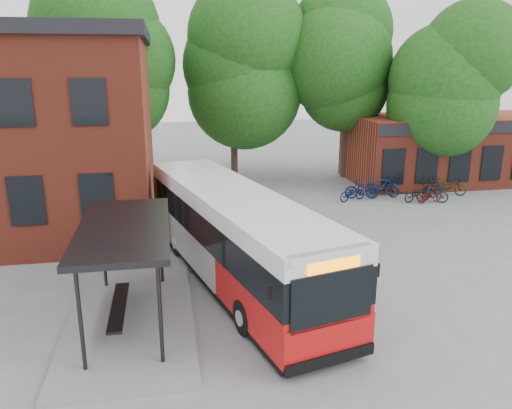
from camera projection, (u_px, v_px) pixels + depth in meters
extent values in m
plane|color=slate|center=(277.00, 293.00, 15.90)|extent=(100.00, 100.00, 0.00)
imported|color=#030D3C|center=(352.00, 193.00, 26.56)|extent=(1.81, 1.20, 0.90)
imported|color=#0B1B3C|center=(362.00, 189.00, 26.91)|extent=(1.90, 0.95, 1.10)
imported|color=black|center=(383.00, 189.00, 27.19)|extent=(1.92, 0.97, 0.96)
imported|color=navy|center=(382.00, 186.00, 27.55)|extent=(1.92, 1.02, 1.11)
imported|color=black|center=(418.00, 194.00, 26.38)|extent=(1.78, 0.94, 0.89)
imported|color=black|center=(433.00, 194.00, 26.20)|extent=(1.69, 1.02, 0.98)
imported|color=#581014|center=(430.00, 195.00, 26.16)|extent=(1.67, 0.96, 0.83)
imported|color=black|center=(433.00, 187.00, 27.71)|extent=(1.67, 0.95, 0.97)
imported|color=black|center=(449.00, 187.00, 27.70)|extent=(1.96, 1.32, 0.97)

